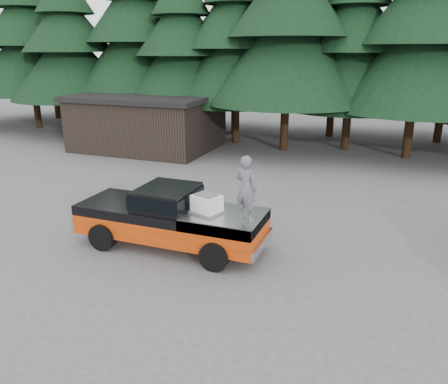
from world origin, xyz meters
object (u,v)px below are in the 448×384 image
(pickup_truck, at_px, (171,226))
(man_on_bed, at_px, (246,188))
(utility_building, at_px, (148,121))
(air_compressor, at_px, (207,204))

(pickup_truck, bearing_deg, man_on_bed, -5.33)
(pickup_truck, relative_size, utility_building, 0.71)
(pickup_truck, height_order, man_on_bed, man_on_bed)
(pickup_truck, relative_size, man_on_bed, 3.25)
(air_compressor, height_order, utility_building, utility_building)
(air_compressor, xyz_separation_m, man_on_bed, (1.22, -0.11, 0.66))
(man_on_bed, distance_m, utility_building, 16.40)
(air_compressor, bearing_deg, pickup_truck, -167.19)
(pickup_truck, height_order, air_compressor, air_compressor)
(pickup_truck, bearing_deg, air_compressor, -5.73)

